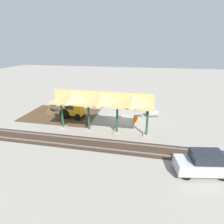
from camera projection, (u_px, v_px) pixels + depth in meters
ground_plane at (125, 119)px, 24.42m from camera, size 120.00×120.00×0.00m
dirt_work_zone at (61, 115)px, 25.85m from camera, size 10.45×7.00×0.01m
platform_canopy at (102, 98)px, 19.31m from camera, size 11.31×3.20×4.90m
rail_tracks at (117, 146)px, 17.75m from camera, size 60.00×2.58×0.15m
stop_sign at (148, 109)px, 23.24m from camera, size 0.70×0.35×2.31m
backhoe at (72, 109)px, 24.47m from camera, size 5.13×2.08×2.82m
dirt_mound at (49, 112)px, 26.82m from camera, size 4.48×4.48×1.80m
concrete_pipe at (152, 113)px, 25.09m from camera, size 1.76×1.31×0.99m
distant_parked_car at (204, 163)px, 13.73m from camera, size 4.43×2.41×1.98m
traffic_barrel at (136, 119)px, 23.32m from camera, size 0.56×0.56×0.90m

